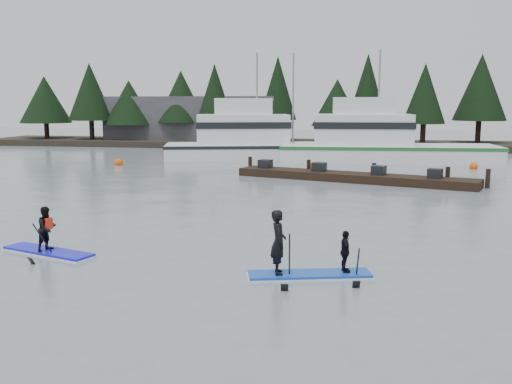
% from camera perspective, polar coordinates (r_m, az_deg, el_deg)
% --- Properties ---
extents(ground, '(160.00, 160.00, 0.00)m').
position_cam_1_polar(ground, '(15.52, -4.24, -7.41)').
color(ground, slate).
rests_on(ground, ground).
extents(far_shore, '(70.00, 8.00, 0.60)m').
position_cam_1_polar(far_shore, '(56.65, 6.94, 4.75)').
color(far_shore, '#2D281E').
rests_on(far_shore, ground).
extents(treeline, '(60.00, 4.00, 8.00)m').
position_cam_1_polar(treeline, '(56.67, 6.94, 4.45)').
color(treeline, black).
rests_on(treeline, ground).
extents(waterfront_building, '(18.00, 6.00, 5.00)m').
position_cam_1_polar(waterfront_building, '(61.09, -6.20, 7.13)').
color(waterfront_building, '#4C4C51').
rests_on(waterfront_building, ground).
extents(fishing_boat_large, '(16.41, 8.29, 9.13)m').
position_cam_1_polar(fishing_boat_large, '(45.18, 0.47, 4.25)').
color(fishing_boat_large, white).
rests_on(fishing_boat_large, ground).
extents(fishing_boat_medium, '(16.16, 5.82, 9.24)m').
position_cam_1_polar(fishing_boat_medium, '(43.80, 12.43, 3.88)').
color(fishing_boat_medium, white).
rests_on(fishing_boat_medium, ground).
extents(floating_dock, '(13.56, 5.86, 0.45)m').
position_cam_1_polar(floating_dock, '(32.38, 9.60, 1.47)').
color(floating_dock, black).
rests_on(floating_dock, ground).
extents(buoy_c, '(0.55, 0.55, 0.55)m').
position_cam_1_polar(buoy_c, '(40.74, 20.92, 2.19)').
color(buoy_c, '#E44E0B').
rests_on(buoy_c, ground).
extents(buoy_b, '(0.55, 0.55, 0.55)m').
position_cam_1_polar(buoy_b, '(38.73, 5.76, 2.42)').
color(buoy_b, '#E44E0B').
rests_on(buoy_b, ground).
extents(buoy_a, '(0.61, 0.61, 0.61)m').
position_cam_1_polar(buoy_a, '(41.39, -13.58, 2.63)').
color(buoy_a, '#E44E0B').
rests_on(buoy_a, ground).
extents(paddleboard_solo, '(3.09, 1.62, 1.85)m').
position_cam_1_polar(paddleboard_solo, '(17.66, -20.14, -4.26)').
color(paddleboard_solo, '#1718D8').
rests_on(paddleboard_solo, ground).
extents(paddleboard_duo, '(3.17, 1.59, 2.27)m').
position_cam_1_polar(paddleboard_duo, '(14.43, 4.73, -6.23)').
color(paddleboard_duo, blue).
rests_on(paddleboard_duo, ground).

